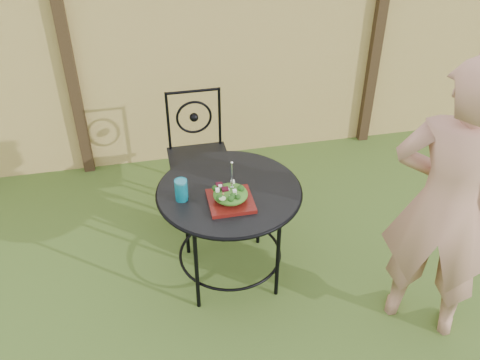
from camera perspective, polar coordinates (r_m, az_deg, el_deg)
The scene contains 9 objects.
ground at distance 3.48m, azimuth 6.26°, elevation -16.19°, with size 60.00×60.00×0.00m, color #2F4C18.
fence at distance 4.63m, azimuth -1.13°, elevation 13.14°, with size 8.00×0.12×1.90m.
patio_table at distance 3.43m, azimuth -1.14°, elevation -2.87°, with size 0.92×0.92×0.72m.
patio_chair at distance 4.13m, azimuth -4.49°, elevation 3.04°, with size 0.46×0.46×0.95m.
diner at distance 3.15m, azimuth 21.15°, elevation -2.68°, with size 0.65×0.43×1.79m, color tan.
salad_plate at distance 3.23m, azimuth -1.01°, elevation -2.26°, with size 0.27×0.27×0.02m, color #450E09.
salad at distance 3.20m, azimuth -1.02°, elevation -1.53°, with size 0.21×0.21×0.08m, color #235614.
fork at distance 3.12m, azimuth -0.86°, elevation 0.39°, with size 0.01×0.01×0.18m, color silver.
drinking_glass at distance 3.24m, azimuth -6.28°, elevation -1.06°, with size 0.08×0.08×0.14m, color #0B7389.
Camera 1 is at (-0.80, -2.01, 2.72)m, focal length 40.00 mm.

